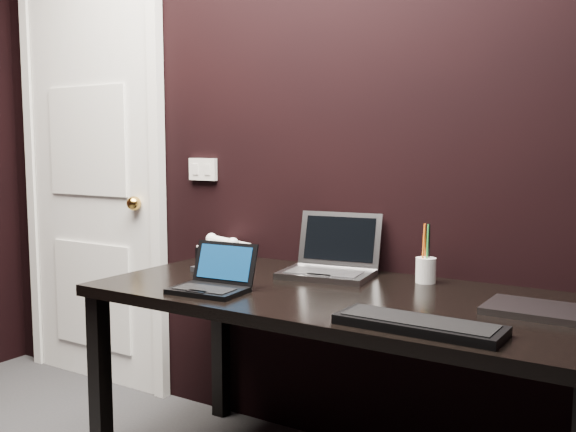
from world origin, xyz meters
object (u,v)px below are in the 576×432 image
Objects in this scene: door at (92,181)px; netbook at (213,282)px; pen_cup at (426,269)px; closed_laptop at (538,310)px; desk_phone at (224,249)px; silver_laptop at (330,264)px; desk at (343,315)px; mobile_phone at (200,262)px; ext_keyboard at (419,324)px.

netbook is (1.27, -0.60, -0.27)m from door.
door is 10.09× the size of pen_cup.
closed_laptop is 1.36m from desk_phone.
silver_laptop reaches higher than closed_laptop.
desk is 6.60× the size of netbook.
door is 1.51m from silver_laptop.
pen_cup is at bearing 42.37° from netbook.
netbook reaches higher than desk.
silver_laptop is at bearing -169.75° from pen_cup.
mobile_phone is 0.86m from pen_cup.
netbook is at bearing -55.41° from desk_phone.
silver_laptop is 0.80m from closed_laptop.
door is 7.22× the size of closed_laptop.
pen_cup is at bearing 151.62° from closed_laptop.
desk_phone is at bearing -5.21° from door.
pen_cup reaches higher than desk.
ext_keyboard is 1.90× the size of desk_phone.
netbook reaches higher than desk_phone.
ext_keyboard reaches higher than desk.
silver_laptop is 1.56× the size of desk_phone.
pen_cup is at bearing 57.53° from desk.
closed_laptop is (0.24, 0.34, -0.00)m from ext_keyboard.
mobile_phone is at bearing -178.44° from closed_laptop.
mobile_phone is (1.01, -0.35, -0.27)m from door.
desk_phone reaches higher than closed_laptop.
desk is 0.36m from pen_cup.
closed_laptop is at bearing -9.98° from desk_phone.
netbook is 1.09× the size of desk_phone.
ext_keyboard is (0.37, -0.29, 0.09)m from desk.
silver_laptop reaches higher than pen_cup.
desk is at bearing -12.82° from door.
desk_phone is (-0.35, 0.51, 0.01)m from netbook.
pen_cup is (-0.19, 0.57, 0.04)m from ext_keyboard.
pen_cup is (-0.43, 0.23, 0.04)m from closed_laptop.
pen_cup is at bearing 108.48° from ext_keyboard.
mobile_phone is at bearing -156.71° from silver_laptop.
netbook is at bearing -164.20° from closed_laptop.
silver_laptop is (-0.17, 0.22, 0.12)m from desk.
netbook is at bearing -25.17° from door.
desk is 0.31m from silver_laptop.
desk is at bearing 30.66° from netbook.
desk_phone is at bearing 109.33° from mobile_phone.
desk is 4.60× the size of silver_laptop.
pen_cup reaches higher than closed_laptop.
netbook is 0.49m from silver_laptop.
ext_keyboard is at bearing -18.13° from door.
pen_cup is at bearing -2.78° from door.
netbook is 0.70× the size of silver_laptop.
closed_laptop is at bearing -12.10° from silver_laptop.
mobile_phone is at bearing -19.23° from door.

